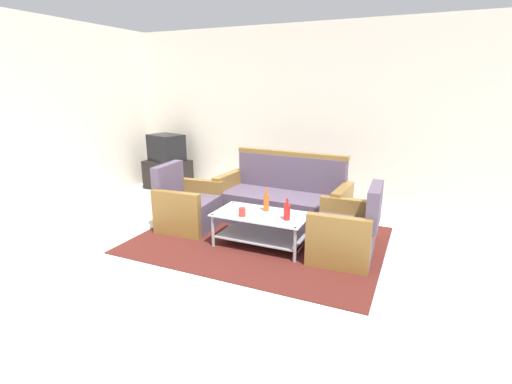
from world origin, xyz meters
name	(u,v)px	position (x,y,z in m)	size (l,w,h in m)	color
ground_plane	(218,274)	(0.00, 0.00, 0.00)	(14.00, 14.00, 0.00)	silver
wall_back	(309,115)	(0.00, 3.06, 1.40)	(6.52, 0.12, 2.80)	silver
rug	(260,240)	(0.04, 0.99, 0.01)	(2.96, 2.19, 0.01)	#511E19
couch	(283,201)	(0.07, 1.69, 0.32)	(1.83, 0.82, 0.96)	#5B4C60
armchair_left	(187,207)	(-1.03, 0.99, 0.29)	(0.75, 0.81, 0.85)	#5B4C60
armchair_right	(346,234)	(1.10, 0.93, 0.29)	(0.73, 0.79, 0.85)	#5B4C60
coffee_table	(261,225)	(0.12, 0.83, 0.27)	(1.10, 0.60, 0.40)	silver
bottle_red	(287,212)	(0.46, 0.77, 0.50)	(0.07, 0.07, 0.25)	red
bottle_orange	(266,202)	(0.13, 0.96, 0.52)	(0.06, 0.06, 0.28)	#D85919
cup	(242,212)	(-0.05, 0.67, 0.46)	(0.08, 0.08, 0.10)	red
tv_stand	(168,174)	(-2.52, 2.55, 0.26)	(0.80, 0.50, 0.52)	black
television	(166,148)	(-2.52, 2.55, 0.76)	(0.70, 0.59, 0.48)	black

